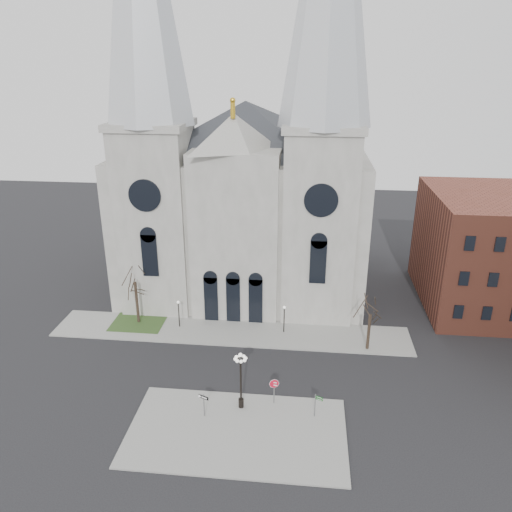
# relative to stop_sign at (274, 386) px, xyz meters

# --- Properties ---
(ground) EXTENTS (160.00, 160.00, 0.00)m
(ground) POSITION_rel_stop_sign_xyz_m (-5.79, 1.05, -1.94)
(ground) COLOR black
(ground) RESTS_ON ground
(sidewalk_near) EXTENTS (18.00, 10.00, 0.14)m
(sidewalk_near) POSITION_rel_stop_sign_xyz_m (-2.79, -3.95, -1.87)
(sidewalk_near) COLOR gray
(sidewalk_near) RESTS_ON ground
(sidewalk_far) EXTENTS (40.00, 6.00, 0.14)m
(sidewalk_far) POSITION_rel_stop_sign_xyz_m (-5.79, 12.05, -1.87)
(sidewalk_far) COLOR gray
(sidewalk_far) RESTS_ON ground
(grass_patch) EXTENTS (6.00, 5.00, 0.18)m
(grass_patch) POSITION_rel_stop_sign_xyz_m (-16.79, 13.05, -1.85)
(grass_patch) COLOR #2C4B20
(grass_patch) RESTS_ON ground
(cathedral) EXTENTS (33.00, 26.66, 54.00)m
(cathedral) POSITION_rel_stop_sign_xyz_m (-5.79, 23.91, 16.54)
(cathedral) COLOR gray
(cathedral) RESTS_ON ground
(bg_building_brick) EXTENTS (14.00, 18.00, 14.00)m
(bg_building_brick) POSITION_rel_stop_sign_xyz_m (24.21, 23.05, 5.06)
(bg_building_brick) COLOR brown
(bg_building_brick) RESTS_ON ground
(tree_left) EXTENTS (3.20, 3.20, 7.50)m
(tree_left) POSITION_rel_stop_sign_xyz_m (-16.79, 13.05, 3.64)
(tree_left) COLOR #2C2119
(tree_left) RESTS_ON ground
(tree_right) EXTENTS (3.20, 3.20, 6.00)m
(tree_right) POSITION_rel_stop_sign_xyz_m (9.21, 10.05, 2.53)
(tree_right) COLOR #2C2119
(tree_right) RESTS_ON ground
(ped_lamp_left) EXTENTS (0.32, 0.32, 3.26)m
(ped_lamp_left) POSITION_rel_stop_sign_xyz_m (-11.79, 12.55, 0.39)
(ped_lamp_left) COLOR black
(ped_lamp_left) RESTS_ON sidewalk_far
(ped_lamp_right) EXTENTS (0.32, 0.32, 3.26)m
(ped_lamp_right) POSITION_rel_stop_sign_xyz_m (0.21, 12.55, 0.39)
(ped_lamp_right) COLOR black
(ped_lamp_right) RESTS_ON sidewalk_far
(stop_sign) EXTENTS (0.91, 0.15, 2.53)m
(stop_sign) POSITION_rel_stop_sign_xyz_m (0.00, 0.00, 0.00)
(stop_sign) COLOR slate
(stop_sign) RESTS_ON sidewalk_near
(globe_lamp) EXTENTS (1.43, 1.43, 5.53)m
(globe_lamp) POSITION_rel_stop_sign_xyz_m (-2.85, -0.85, 1.67)
(globe_lamp) COLOR black
(globe_lamp) RESTS_ON sidewalk_near
(one_way_sign) EXTENTS (0.92, 0.42, 2.23)m
(one_way_sign) POSITION_rel_stop_sign_xyz_m (-5.83, -2.39, -0.30)
(one_way_sign) COLOR slate
(one_way_sign) RESTS_ON sidewalk_near
(street_name_sign) EXTENTS (0.68, 0.31, 2.24)m
(street_name_sign) POSITION_rel_stop_sign_xyz_m (3.68, -1.44, -0.47)
(street_name_sign) COLOR slate
(street_name_sign) RESTS_ON sidewalk_near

